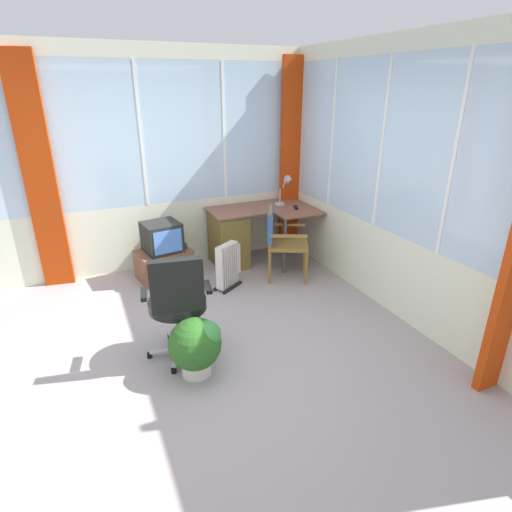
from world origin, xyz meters
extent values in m
cube|color=gray|center=(0.00, 0.00, -0.03)|extent=(5.19, 5.49, 0.06)
cube|color=silver|center=(0.00, 2.27, 0.43)|extent=(4.19, 0.06, 0.85)
cube|color=silver|center=(0.00, 2.27, 1.69)|extent=(4.10, 0.06, 1.68)
cube|color=silver|center=(0.00, 2.27, 2.62)|extent=(4.19, 0.06, 0.18)
cube|color=white|center=(-1.05, 2.27, 1.69)|extent=(0.04, 0.07, 1.68)
cube|color=white|center=(0.00, 2.27, 1.69)|extent=(0.04, 0.07, 1.68)
cube|color=white|center=(1.05, 2.27, 1.69)|extent=(0.04, 0.07, 1.68)
cube|color=silver|center=(2.12, 0.00, 0.43)|extent=(0.06, 4.49, 0.85)
cube|color=silver|center=(2.12, 0.00, 1.69)|extent=(0.06, 4.40, 1.68)
cube|color=silver|center=(2.12, 0.00, 2.62)|extent=(0.06, 4.49, 0.18)
cube|color=white|center=(2.12, -0.45, 1.69)|extent=(0.07, 0.04, 1.68)
cube|color=white|center=(2.12, 0.45, 1.69)|extent=(0.07, 0.04, 1.68)
cube|color=white|center=(2.12, 1.35, 1.69)|extent=(0.07, 0.04, 1.68)
cube|color=#BD380C|center=(-1.15, 2.19, 1.30)|extent=(0.34, 0.12, 2.61)
cube|color=#BD380C|center=(1.99, 2.14, 1.30)|extent=(0.34, 0.09, 2.61)
cube|color=brown|center=(1.40, 1.92, 0.73)|extent=(1.35, 0.61, 0.02)
cube|color=brown|center=(1.77, 1.47, 0.73)|extent=(0.61, 0.28, 0.02)
cube|color=brown|center=(0.95, 1.92, 0.36)|extent=(0.40, 0.57, 0.71)
cylinder|color=#4C4C51|center=(1.51, 1.38, 0.36)|extent=(0.04, 0.04, 0.72)
cylinder|color=#4C4C51|center=(0.76, 2.18, 0.36)|extent=(0.04, 0.04, 0.72)
cylinder|color=#B2B7BC|center=(1.71, 1.93, 0.76)|extent=(0.13, 0.13, 0.02)
cylinder|color=#B2B7BC|center=(1.71, 1.93, 0.86)|extent=(0.02, 0.02, 0.19)
cylinder|color=#B2B7BC|center=(1.76, 1.90, 1.06)|extent=(0.02, 0.10, 0.18)
cone|color=#B2B7BC|center=(1.81, 1.86, 1.10)|extent=(0.12, 0.12, 0.12)
cube|color=black|center=(1.82, 1.68, 0.76)|extent=(0.10, 0.16, 0.02)
cylinder|color=olive|center=(1.59, 0.96, 0.21)|extent=(0.04, 0.04, 0.42)
cylinder|color=olive|center=(1.78, 1.35, 0.21)|extent=(0.04, 0.04, 0.42)
cylinder|color=olive|center=(1.19, 1.15, 0.21)|extent=(0.04, 0.04, 0.42)
cylinder|color=olive|center=(1.38, 1.54, 0.21)|extent=(0.04, 0.04, 0.42)
cube|color=olive|center=(1.48, 1.25, 0.44)|extent=(0.64, 0.64, 0.04)
cube|color=olive|center=(1.29, 1.35, 0.67)|extent=(0.22, 0.40, 0.42)
cube|color=#325792|center=(1.29, 1.35, 0.69)|extent=(0.26, 0.44, 0.35)
cube|color=olive|center=(1.39, 1.05, 0.62)|extent=(0.41, 0.23, 0.03)
cube|color=olive|center=(1.58, 1.45, 0.62)|extent=(0.41, 0.23, 0.03)
cube|color=#B7B7BF|center=(-0.29, 0.21, 0.04)|extent=(0.28, 0.08, 0.02)
cylinder|color=black|center=(-0.43, 0.24, 0.02)|extent=(0.05, 0.05, 0.05)
cube|color=#B7B7BF|center=(-0.22, 0.07, 0.04)|extent=(0.16, 0.27, 0.02)
cylinder|color=black|center=(-0.28, -0.06, 0.02)|extent=(0.05, 0.05, 0.05)
cube|color=#B7B7BF|center=(-0.05, 0.09, 0.04)|extent=(0.22, 0.22, 0.02)
cylinder|color=black|center=(0.05, -0.01, 0.02)|extent=(0.05, 0.05, 0.05)
cube|color=#B7B7BF|center=(-0.03, 0.25, 0.04)|extent=(0.27, 0.16, 0.02)
cylinder|color=black|center=(0.10, 0.31, 0.02)|extent=(0.05, 0.05, 0.05)
cube|color=#B7B7BF|center=(-0.17, 0.33, 0.04)|extent=(0.08, 0.28, 0.02)
cylinder|color=black|center=(-0.19, 0.47, 0.02)|extent=(0.05, 0.05, 0.05)
cylinder|color=#B7B7BF|center=(-0.15, 0.19, 0.26)|extent=(0.05, 0.05, 0.41)
cylinder|color=black|center=(-0.15, 0.19, 0.51)|extent=(0.50, 0.50, 0.09)
cube|color=black|center=(-0.18, 0.00, 0.78)|extent=(0.43, 0.16, 0.45)
cube|color=black|center=(0.12, 0.15, 0.64)|extent=(0.09, 0.23, 0.04)
cube|color=black|center=(-0.42, 0.23, 0.64)|extent=(0.09, 0.23, 0.04)
cube|color=brown|center=(0.06, 1.85, 0.18)|extent=(0.70, 0.54, 0.36)
cube|color=black|center=(0.06, 1.85, 0.54)|extent=(0.48, 0.46, 0.36)
cube|color=#4C83D4|center=(0.10, 1.65, 0.54)|extent=(0.34, 0.06, 0.28)
cube|color=#262628|center=(0.20, 1.87, 0.40)|extent=(0.29, 0.26, 0.07)
cube|color=silver|center=(0.57, 1.18, 0.29)|extent=(0.07, 0.09, 0.52)
cube|color=silver|center=(0.60, 1.21, 0.29)|extent=(0.07, 0.09, 0.52)
cube|color=silver|center=(0.64, 1.23, 0.29)|extent=(0.07, 0.09, 0.52)
cube|color=silver|center=(0.67, 1.25, 0.29)|extent=(0.07, 0.09, 0.52)
cube|color=silver|center=(0.71, 1.28, 0.29)|extent=(0.07, 0.09, 0.52)
cube|color=silver|center=(0.74, 1.30, 0.29)|extent=(0.07, 0.09, 0.52)
cube|color=silver|center=(0.78, 1.32, 0.29)|extent=(0.07, 0.09, 0.52)
cube|color=silver|center=(0.81, 1.34, 0.29)|extent=(0.07, 0.09, 0.52)
cube|color=black|center=(0.73, 1.21, 0.01)|extent=(0.31, 0.22, 0.03)
cube|color=black|center=(0.65, 1.32, 0.01)|extent=(0.31, 0.22, 0.03)
cube|color=silver|center=(0.85, 1.37, 0.32)|extent=(0.09, 0.10, 0.37)
cylinder|color=beige|center=(-0.10, -0.14, 0.06)|extent=(0.25, 0.25, 0.13)
sphere|color=#295E1F|center=(-0.10, -0.14, 0.29)|extent=(0.44, 0.44, 0.44)
sphere|color=#3D8C3F|center=(-0.02, -0.19, 0.38)|extent=(0.24, 0.24, 0.24)
camera|label=1|loc=(-0.79, -2.96, 2.26)|focal=29.06mm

